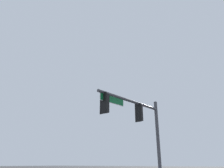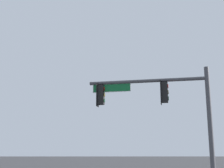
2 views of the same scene
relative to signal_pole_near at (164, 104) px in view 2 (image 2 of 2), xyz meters
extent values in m
cylinder|color=#47474C|center=(-2.20, 0.49, -1.33)|extent=(0.25, 0.25, 6.41)
cylinder|color=#47474C|center=(0.90, -0.20, 1.28)|extent=(6.24, 1.58, 0.19)
cube|color=black|center=(0.16, -0.04, 0.61)|extent=(0.14, 0.51, 1.30)
cube|color=black|center=(-0.03, 0.01, 0.61)|extent=(0.42, 0.39, 1.10)
cylinder|color=black|center=(-0.03, 0.01, 1.22)|extent=(0.04, 0.04, 0.12)
cylinder|color=red|center=(-0.22, 0.05, 0.94)|extent=(0.08, 0.22, 0.22)
cylinder|color=#392D05|center=(-0.22, 0.05, 0.61)|extent=(0.08, 0.22, 0.22)
cylinder|color=black|center=(-0.22, 0.05, 0.28)|extent=(0.08, 0.22, 0.22)
cube|color=black|center=(3.56, -0.80, 0.61)|extent=(0.14, 0.51, 1.30)
cube|color=black|center=(3.38, -0.76, 0.61)|extent=(0.42, 0.39, 1.10)
cylinder|color=black|center=(3.38, -0.76, 1.22)|extent=(0.04, 0.04, 0.12)
cylinder|color=red|center=(3.18, -0.72, 0.94)|extent=(0.08, 0.22, 0.22)
cylinder|color=#392D05|center=(3.18, -0.72, 0.61)|extent=(0.08, 0.22, 0.22)
cylinder|color=black|center=(3.18, -0.72, 0.28)|extent=(0.08, 0.22, 0.22)
cube|color=#0F602D|center=(2.78, -0.63, 0.97)|extent=(2.04, 0.50, 0.41)
cube|color=white|center=(2.78, -0.63, 0.97)|extent=(2.10, 0.49, 0.47)
camera|label=1|loc=(14.13, 5.84, -2.78)|focal=35.00mm
camera|label=2|loc=(2.96, 16.27, -2.57)|focal=50.00mm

